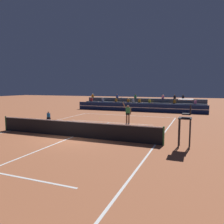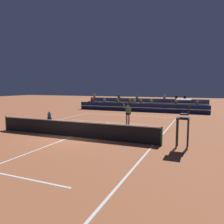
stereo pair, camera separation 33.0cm
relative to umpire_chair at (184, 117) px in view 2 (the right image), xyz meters
name	(u,v)px [view 2 (the right image)]	position (x,y,z in m)	size (l,w,h in m)	color
ground_plane	(72,137)	(-7.11, 0.00, -1.72)	(120.00, 120.00, 0.00)	#AD603D
court_lines	(72,137)	(-7.11, 0.00, -1.71)	(11.10, 23.90, 0.01)	white
tennis_net	(72,129)	(-7.11, 0.00, -1.17)	(12.00, 0.10, 1.10)	#2D6B38
sponsor_banner_wall	(139,107)	(-7.11, 16.58, -1.17)	(18.00, 0.26, 1.10)	navy
bleacher_stand	(143,105)	(-7.12, 19.11, -1.07)	(17.74, 2.85, 2.28)	#4C515B
umpire_chair	(184,117)	(0.00, 0.00, 0.00)	(0.76, 0.84, 2.67)	black
ball_kid_courtside	(49,116)	(-13.56, 5.77, -1.39)	(0.30, 0.36, 0.84)	black
tennis_player	(128,113)	(-5.20, 6.05, -0.73)	(1.10, 0.33, 2.45)	#9E7051
tennis_ball	(100,118)	(-9.13, 8.60, -1.68)	(0.07, 0.07, 0.07)	#C6DB33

